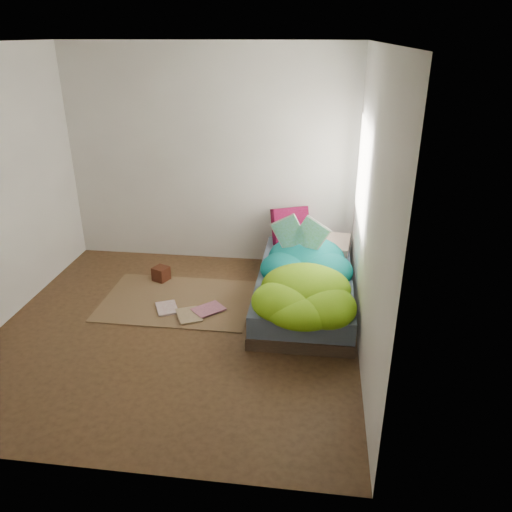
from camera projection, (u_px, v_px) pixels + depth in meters
The scene contains 12 objects.
ground at pixel (177, 329), 4.92m from camera, with size 3.50×3.50×0.00m, color #402A18.
room_walls at pixel (166, 167), 4.25m from camera, with size 3.54×3.54×2.62m.
bed at pixel (305, 287), 5.36m from camera, with size 1.00×2.00×0.34m.
duvet at pixel (305, 268), 5.02m from camera, with size 0.96×1.84×0.34m, color #077178, non-canonical shape.
rug at pixel (177, 300), 5.43m from camera, with size 1.60×1.10×0.01m, color brown.
pillow_floral at pixel (322, 244), 5.82m from camera, with size 0.61×0.38×0.14m, color beige.
pillow_magenta at pixel (291, 226), 5.97m from camera, with size 0.44×0.14×0.44m, color #4A0418.
open_book at pixel (300, 225), 5.21m from camera, with size 0.50×0.11×0.31m, color #2A822D, non-canonical shape.
wooden_box at pixel (161, 274), 5.84m from camera, with size 0.16×0.16×0.16m, color #3D130E.
floor_book_a at pixel (157, 310), 5.21m from camera, with size 0.21×0.28×0.02m, color silver.
floor_book_b at pixel (203, 305), 5.29m from camera, with size 0.23×0.31×0.03m, color #C87382.
floor_book_c at pixel (178, 317), 5.07m from camera, with size 0.23×0.31×0.02m, color tan.
Camera 1 is at (1.31, -4.06, 2.67)m, focal length 35.00 mm.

